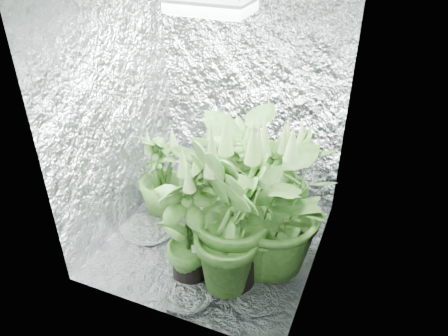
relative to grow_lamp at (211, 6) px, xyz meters
name	(u,v)px	position (x,y,z in m)	size (l,w,h in m)	color
ground	(214,240)	(0.00, 0.00, -1.83)	(1.60, 1.60, 0.00)	white
walls	(213,130)	(0.00, 0.00, -0.83)	(1.62, 1.62, 2.00)	white
grow_lamp	(211,6)	(0.00, 0.00, 0.00)	(0.50, 0.30, 0.22)	gray
plant_a	(215,170)	(-0.12, 0.30, -1.36)	(0.86, 0.86, 0.97)	black
plant_b	(238,179)	(0.10, 0.26, -1.37)	(0.65, 0.65, 1.00)	black
plant_c	(286,178)	(0.44, 0.48, -1.40)	(0.58, 0.58, 0.93)	black
plant_d	(161,176)	(-0.56, 0.18, -1.45)	(0.52, 0.52, 0.83)	black
plant_e	(268,206)	(0.48, -0.15, -1.24)	(1.37, 1.37, 1.23)	black
plant_f	(188,223)	(0.00, -0.43, -1.33)	(0.67, 0.67, 1.07)	black
plant_g	(233,218)	(0.31, -0.38, -1.23)	(0.86, 0.86, 1.29)	black
circulation_fan	(302,208)	(0.60, 0.48, -1.67)	(0.15, 0.32, 0.37)	black
plant_label	(195,250)	(0.06, -0.46, -1.53)	(0.05, 0.01, 0.07)	white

